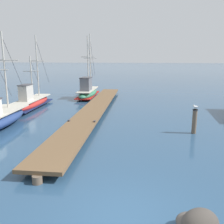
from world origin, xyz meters
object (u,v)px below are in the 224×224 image
Objects in this scene: mooring_piling at (194,121)px; fishing_boat_0 at (31,102)px; perched_seagull at (196,107)px; fishing_boat_2 at (88,91)px.

fishing_boat_0 is at bearing 158.06° from mooring_piling.
fishing_boat_0 is 13.89m from perched_seagull.
fishing_boat_2 reaches higher than fishing_boat_0.
fishing_boat_2 is at bearing 129.51° from mooring_piling.
perched_seagull reaches higher than mooring_piling.
mooring_piling is at bearing -50.49° from fishing_boat_2.
mooring_piling is at bearing -147.97° from perched_seagull.
fishing_boat_2 is at bearing 129.53° from perched_seagull.
perched_seagull is at bearing -50.47° from fishing_boat_2.
mooring_piling is at bearing -21.94° from fishing_boat_0.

